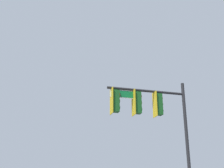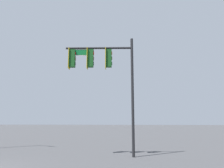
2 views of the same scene
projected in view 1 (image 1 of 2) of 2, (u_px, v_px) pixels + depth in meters
name	position (u px, v px, depth m)	size (l,w,h in m)	color
signal_pole_near	(150.00, 114.00, 15.47)	(4.15, 1.04, 7.14)	black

